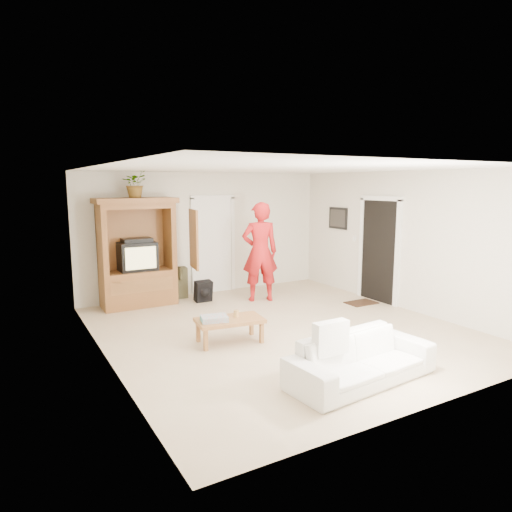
{
  "coord_description": "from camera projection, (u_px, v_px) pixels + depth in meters",
  "views": [
    {
      "loc": [
        -3.92,
        -6.04,
        2.37
      ],
      "look_at": [
        -0.13,
        0.6,
        1.15
      ],
      "focal_mm": 32.0,
      "sensor_mm": 36.0,
      "label": 1
    }
  ],
  "objects": [
    {
      "name": "doorway_right",
      "position": [
        379.0,
        251.0,
        9.16
      ],
      "size": [
        0.05,
        0.9,
        2.04
      ],
      "primitive_type": "cube",
      "color": "black",
      "rests_on": "floor"
    },
    {
      "name": "wall_front",
      "position": [
        440.0,
        289.0,
        4.7
      ],
      "size": [
        5.5,
        0.0,
        5.5
      ],
      "primitive_type": "plane",
      "rotation": [
        -1.57,
        0.0,
        0.0
      ],
      "color": "silver",
      "rests_on": "floor"
    },
    {
      "name": "door_back",
      "position": [
        213.0,
        246.0,
        9.93
      ],
      "size": [
        0.85,
        0.05,
        2.04
      ],
      "primitive_type": "cube",
      "color": "white",
      "rests_on": "floor"
    },
    {
      "name": "sofa",
      "position": [
        361.0,
        359.0,
        5.49
      ],
      "size": [
        1.98,
        0.91,
        0.56
      ],
      "primitive_type": "imported",
      "rotation": [
        0.0,
        0.0,
        0.09
      ],
      "color": "white",
      "rests_on": "floor"
    },
    {
      "name": "wall_back",
      "position": [
        206.0,
        233.0,
        9.84
      ],
      "size": [
        5.5,
        0.0,
        5.5
      ],
      "primitive_type": "plane",
      "rotation": [
        1.57,
        0.0,
        0.0
      ],
      "color": "silver",
      "rests_on": "floor"
    },
    {
      "name": "man",
      "position": [
        260.0,
        252.0,
        9.19
      ],
      "size": [
        0.85,
        0.69,
        2.01
      ],
      "primitive_type": "imported",
      "rotation": [
        0.0,
        0.0,
        2.82
      ],
      "color": "red",
      "rests_on": "floor"
    },
    {
      "name": "candle",
      "position": [
        236.0,
        313.0,
        6.92
      ],
      "size": [
        0.08,
        0.08,
        0.1
      ],
      "primitive_type": "cylinder",
      "color": "tan",
      "rests_on": "coffee_table"
    },
    {
      "name": "wall_right",
      "position": [
        404.0,
        241.0,
        8.61
      ],
      "size": [
        0.0,
        6.0,
        6.0
      ],
      "primitive_type": "plane",
      "rotation": [
        1.57,
        0.0,
        -1.57
      ],
      "color": "silver",
      "rests_on": "floor"
    },
    {
      "name": "ceiling",
      "position": [
        282.0,
        168.0,
        7.06
      ],
      "size": [
        6.0,
        6.0,
        0.0
      ],
      "primitive_type": "plane",
      "rotation": [
        3.14,
        0.0,
        0.0
      ],
      "color": "white",
      "rests_on": "floor"
    },
    {
      "name": "backpack_black",
      "position": [
        203.0,
        292.0,
        9.2
      ],
      "size": [
        0.34,
        0.2,
        0.42
      ],
      "primitive_type": null,
      "rotation": [
        0.0,
        0.0,
        0.02
      ],
      "color": "black",
      "rests_on": "floor"
    },
    {
      "name": "coffee_table",
      "position": [
        230.0,
        322.0,
        6.83
      ],
      "size": [
        1.06,
        0.67,
        0.37
      ],
      "rotation": [
        0.0,
        0.0,
        -0.13
      ],
      "color": "#9C6436",
      "rests_on": "floor"
    },
    {
      "name": "armoire",
      "position": [
        139.0,
        260.0,
        8.84
      ],
      "size": [
        1.82,
        1.14,
        2.1
      ],
      "color": "brown",
      "rests_on": "floor"
    },
    {
      "name": "towel",
      "position": [
        214.0,
        318.0,
        6.69
      ],
      "size": [
        0.43,
        0.36,
        0.08
      ],
      "primitive_type": "cube",
      "rotation": [
        0.0,
        0.0,
        -0.24
      ],
      "color": "#DE4A4A",
      "rests_on": "coffee_table"
    },
    {
      "name": "wall_left",
      "position": [
        104.0,
        267.0,
        5.92
      ],
      "size": [
        0.0,
        6.0,
        6.0
      ],
      "primitive_type": "plane",
      "rotation": [
        1.57,
        0.0,
        1.57
      ],
      "color": "silver",
      "rests_on": "floor"
    },
    {
      "name": "floor",
      "position": [
        281.0,
        330.0,
        7.47
      ],
      "size": [
        6.0,
        6.0,
        0.0
      ],
      "primitive_type": "plane",
      "color": "tan",
      "rests_on": "ground"
    },
    {
      "name": "plant",
      "position": [
        135.0,
        183.0,
        8.57
      ],
      "size": [
        0.64,
        0.64,
        0.54
      ],
      "primitive_type": "imported",
      "rotation": [
        0.0,
        0.0,
        0.74
      ],
      "color": "#4C7238",
      "rests_on": "armoire"
    },
    {
      "name": "framed_picture",
      "position": [
        338.0,
        218.0,
        10.19
      ],
      "size": [
        0.03,
        0.6,
        0.48
      ],
      "primitive_type": "cube",
      "color": "black",
      "rests_on": "wall_right"
    },
    {
      "name": "backpack_olive",
      "position": [
        179.0,
        283.0,
        9.52
      ],
      "size": [
        0.37,
        0.29,
        0.64
      ],
      "primitive_type": null,
      "rotation": [
        0.0,
        0.0,
        -0.11
      ],
      "color": "#47442B",
      "rests_on": "floor"
    },
    {
      "name": "doormat",
      "position": [
        361.0,
        303.0,
        9.11
      ],
      "size": [
        0.6,
        0.4,
        0.02
      ],
      "primitive_type": "cube",
      "color": "#382316",
      "rests_on": "floor"
    }
  ]
}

